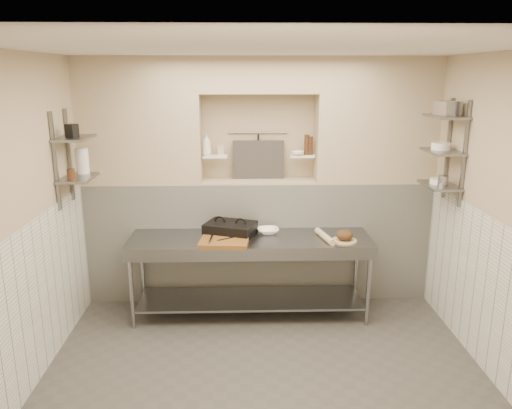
{
  "coord_description": "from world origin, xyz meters",
  "views": [
    {
      "loc": [
        -0.19,
        -3.91,
        2.62
      ],
      "look_at": [
        -0.05,
        0.9,
        1.35
      ],
      "focal_mm": 35.0,
      "sensor_mm": 36.0,
      "label": 1
    }
  ],
  "objects_px": {
    "rolling_pin": "(325,236)",
    "panini_press": "(230,229)",
    "bottle_soap": "(207,144)",
    "bowl_alcove": "(298,153)",
    "cutting_board": "(224,242)",
    "bread_loaf": "(345,235)",
    "jug_left": "(82,161)",
    "mixing_bowl": "(268,231)",
    "prep_table": "(250,261)"
  },
  "relations": [
    {
      "from": "panini_press",
      "to": "rolling_pin",
      "type": "distance_m",
      "value": 1.03
    },
    {
      "from": "bread_loaf",
      "to": "rolling_pin",
      "type": "bearing_deg",
      "value": 161.13
    },
    {
      "from": "bread_loaf",
      "to": "mixing_bowl",
      "type": "bearing_deg",
      "value": 159.96
    },
    {
      "from": "panini_press",
      "to": "jug_left",
      "type": "height_order",
      "value": "jug_left"
    },
    {
      "from": "cutting_board",
      "to": "bread_loaf",
      "type": "xyz_separation_m",
      "value": [
        1.27,
        0.06,
        0.05
      ]
    },
    {
      "from": "mixing_bowl",
      "to": "rolling_pin",
      "type": "distance_m",
      "value": 0.63
    },
    {
      "from": "cutting_board",
      "to": "bowl_alcove",
      "type": "distance_m",
      "value": 1.36
    },
    {
      "from": "prep_table",
      "to": "bowl_alcove",
      "type": "relative_size",
      "value": 18.03
    },
    {
      "from": "cutting_board",
      "to": "rolling_pin",
      "type": "bearing_deg",
      "value": 6.84
    },
    {
      "from": "prep_table",
      "to": "rolling_pin",
      "type": "distance_m",
      "value": 0.85
    },
    {
      "from": "panini_press",
      "to": "bowl_alcove",
      "type": "bearing_deg",
      "value": 48.96
    },
    {
      "from": "rolling_pin",
      "to": "cutting_board",
      "type": "bearing_deg",
      "value": -173.16
    },
    {
      "from": "bread_loaf",
      "to": "prep_table",
      "type": "bearing_deg",
      "value": 172.67
    },
    {
      "from": "panini_press",
      "to": "bottle_soap",
      "type": "xyz_separation_m",
      "value": [
        -0.26,
        0.42,
        0.87
      ]
    },
    {
      "from": "mixing_bowl",
      "to": "bread_loaf",
      "type": "relative_size",
      "value": 1.31
    },
    {
      "from": "cutting_board",
      "to": "bottle_soap",
      "type": "distance_m",
      "value": 1.18
    },
    {
      "from": "panini_press",
      "to": "mixing_bowl",
      "type": "height_order",
      "value": "panini_press"
    },
    {
      "from": "cutting_board",
      "to": "bread_loaf",
      "type": "bearing_deg",
      "value": 2.74
    },
    {
      "from": "rolling_pin",
      "to": "jug_left",
      "type": "distance_m",
      "value": 2.65
    },
    {
      "from": "cutting_board",
      "to": "mixing_bowl",
      "type": "relative_size",
      "value": 2.12
    },
    {
      "from": "rolling_pin",
      "to": "bread_loaf",
      "type": "height_order",
      "value": "bread_loaf"
    },
    {
      "from": "panini_press",
      "to": "cutting_board",
      "type": "height_order",
      "value": "panini_press"
    },
    {
      "from": "rolling_pin",
      "to": "bowl_alcove",
      "type": "relative_size",
      "value": 3.03
    },
    {
      "from": "prep_table",
      "to": "panini_press",
      "type": "distance_m",
      "value": 0.41
    },
    {
      "from": "bottle_soap",
      "to": "bowl_alcove",
      "type": "distance_m",
      "value": 1.04
    },
    {
      "from": "mixing_bowl",
      "to": "bread_loaf",
      "type": "height_order",
      "value": "bread_loaf"
    },
    {
      "from": "cutting_board",
      "to": "bread_loaf",
      "type": "distance_m",
      "value": 1.27
    },
    {
      "from": "prep_table",
      "to": "cutting_board",
      "type": "xyz_separation_m",
      "value": [
        -0.28,
        -0.19,
        0.28
      ]
    },
    {
      "from": "cutting_board",
      "to": "jug_left",
      "type": "distance_m",
      "value": 1.69
    },
    {
      "from": "bowl_alcove",
      "to": "jug_left",
      "type": "xyz_separation_m",
      "value": [
        -2.28,
        -0.49,
        0.01
      ]
    },
    {
      "from": "cutting_board",
      "to": "bowl_alcove",
      "type": "xyz_separation_m",
      "value": [
        0.83,
        0.72,
        0.81
      ]
    },
    {
      "from": "prep_table",
      "to": "bottle_soap",
      "type": "relative_size",
      "value": 10.23
    },
    {
      "from": "rolling_pin",
      "to": "bottle_soap",
      "type": "bearing_deg",
      "value": 155.02
    },
    {
      "from": "prep_table",
      "to": "mixing_bowl",
      "type": "height_order",
      "value": "mixing_bowl"
    },
    {
      "from": "mixing_bowl",
      "to": "jug_left",
      "type": "distance_m",
      "value": 2.1
    },
    {
      "from": "prep_table",
      "to": "bowl_alcove",
      "type": "bearing_deg",
      "value": 43.96
    },
    {
      "from": "bread_loaf",
      "to": "bottle_soap",
      "type": "xyz_separation_m",
      "value": [
        -1.47,
        0.66,
        0.87
      ]
    },
    {
      "from": "bowl_alcove",
      "to": "jug_left",
      "type": "relative_size",
      "value": 0.55
    },
    {
      "from": "rolling_pin",
      "to": "panini_press",
      "type": "bearing_deg",
      "value": 170.34
    },
    {
      "from": "panini_press",
      "to": "bread_loaf",
      "type": "bearing_deg",
      "value": 9.04
    },
    {
      "from": "panini_press",
      "to": "cutting_board",
      "type": "relative_size",
      "value": 1.23
    },
    {
      "from": "prep_table",
      "to": "cutting_board",
      "type": "height_order",
      "value": "cutting_board"
    },
    {
      "from": "cutting_board",
      "to": "bread_loaf",
      "type": "height_order",
      "value": "bread_loaf"
    },
    {
      "from": "prep_table",
      "to": "jug_left",
      "type": "height_order",
      "value": "jug_left"
    },
    {
      "from": "panini_press",
      "to": "bottle_soap",
      "type": "bearing_deg",
      "value": 142.27
    },
    {
      "from": "panini_press",
      "to": "rolling_pin",
      "type": "bearing_deg",
      "value": 10.6
    },
    {
      "from": "prep_table",
      "to": "jug_left",
      "type": "xyz_separation_m",
      "value": [
        -1.73,
        0.04,
        1.1
      ]
    },
    {
      "from": "jug_left",
      "to": "bowl_alcove",
      "type": "bearing_deg",
      "value": 12.11
    },
    {
      "from": "bottle_soap",
      "to": "bowl_alcove",
      "type": "relative_size",
      "value": 1.76
    },
    {
      "from": "rolling_pin",
      "to": "bread_loaf",
      "type": "distance_m",
      "value": 0.21
    }
  ]
}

